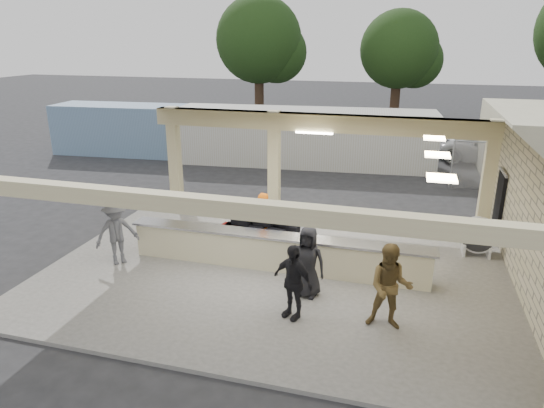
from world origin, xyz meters
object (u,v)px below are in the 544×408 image
(baggage_handler, at_px, (262,222))
(luggage_cart, at_px, (260,227))
(passenger_b, at_px, (293,281))
(car_white_a, at_px, (492,150))
(passenger_c, at_px, (117,232))
(container_blue, at_px, (147,130))
(passenger_d, at_px, (308,262))
(passenger_a, at_px, (390,287))
(container_white, at_px, (304,137))
(car_dark, at_px, (428,140))
(baggage_counter, at_px, (276,252))
(drum_fan, at_px, (478,235))

(baggage_handler, bearing_deg, luggage_cart, 8.94)
(passenger_b, xyz_separation_m, car_white_a, (6.27, 16.69, -0.28))
(passenger_c, relative_size, car_white_a, 0.38)
(passenger_c, relative_size, container_blue, 0.18)
(container_blue, bearing_deg, passenger_d, -52.75)
(passenger_a, relative_size, container_white, 0.15)
(car_white_a, height_order, car_dark, car_dark)
(baggage_counter, distance_m, luggage_cart, 1.29)
(baggage_handler, relative_size, car_dark, 0.42)
(car_white_a, bearing_deg, baggage_handler, 155.93)
(container_white, distance_m, container_blue, 8.52)
(luggage_cart, xyz_separation_m, container_blue, (-9.56, 10.61, 0.50))
(luggage_cart, relative_size, container_white, 0.19)
(car_dark, bearing_deg, container_white, 150.72)
(passenger_b, relative_size, car_dark, 0.42)
(passenger_c, bearing_deg, container_blue, 68.22)
(car_white_a, bearing_deg, passenger_c, 149.74)
(luggage_cart, distance_m, baggage_handler, 0.18)
(car_white_a, height_order, container_white, container_white)
(luggage_cart, distance_m, container_blue, 14.29)
(luggage_cart, relative_size, drum_fan, 2.10)
(drum_fan, distance_m, container_blue, 18.14)
(baggage_counter, relative_size, passenger_b, 4.74)
(baggage_handler, xyz_separation_m, passenger_d, (1.80, -2.25, 0.00))
(container_blue, bearing_deg, luggage_cart, -52.42)
(baggage_counter, bearing_deg, container_white, 98.66)
(passenger_b, bearing_deg, drum_fan, 71.97)
(passenger_a, bearing_deg, baggage_handler, 139.15)
(luggage_cart, distance_m, passenger_d, 2.86)
(passenger_b, bearing_deg, baggage_handler, 142.39)
(passenger_b, xyz_separation_m, passenger_c, (-5.22, 1.36, 0.04))
(container_blue, bearing_deg, passenger_b, -55.24)
(passenger_c, bearing_deg, container_white, 31.21)
(container_white, bearing_deg, passenger_b, -83.51)
(car_dark, relative_size, container_white, 0.33)
(baggage_counter, xyz_separation_m, passenger_b, (0.97, -2.19, 0.38))
(passenger_a, distance_m, car_white_a, 17.07)
(luggage_cart, bearing_deg, passenger_d, -44.02)
(container_white, bearing_deg, baggage_handler, -88.93)
(passenger_a, bearing_deg, car_dark, 85.22)
(baggage_counter, xyz_separation_m, drum_fan, (5.28, 2.38, 0.11))
(car_white_a, xyz_separation_m, car_dark, (-2.99, 1.62, 0.01))
(passenger_c, xyz_separation_m, passenger_d, (5.34, -0.33, -0.03))
(car_dark, relative_size, container_blue, 0.41)
(car_dark, bearing_deg, passenger_c, 178.09)
(passenger_c, bearing_deg, baggage_handler, -19.19)
(luggage_cart, height_order, drum_fan, luggage_cart)
(container_white, bearing_deg, passenger_d, -82.13)
(baggage_counter, height_order, luggage_cart, luggage_cart)
(passenger_a, height_order, container_white, container_white)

